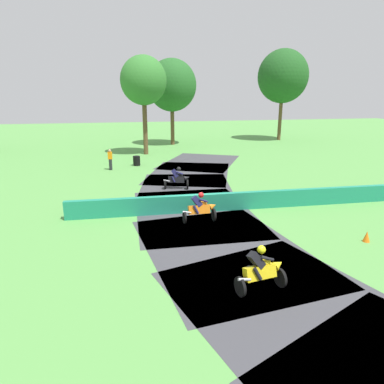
{
  "coord_description": "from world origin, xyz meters",
  "views": [
    {
      "loc": [
        -3.57,
        -16.13,
        5.71
      ],
      "look_at": [
        0.03,
        0.51,
        0.9
      ],
      "focal_mm": 32.37,
      "sensor_mm": 36.0,
      "label": 1
    }
  ],
  "objects_px": {
    "traffic_cone": "(367,237)",
    "tire_stack_near": "(137,161)",
    "motorcycle_chase_orange": "(200,208)",
    "tire_stack_mid_a": "(94,208)",
    "motorcycle_trailing_yellow": "(262,270)",
    "motorcycle_lead_black": "(178,178)",
    "track_marshal": "(110,160)"
  },
  "relations": [
    {
      "from": "motorcycle_chase_orange",
      "to": "tire_stack_near",
      "type": "height_order",
      "value": "motorcycle_chase_orange"
    },
    {
      "from": "motorcycle_chase_orange",
      "to": "track_marshal",
      "type": "height_order",
      "value": "track_marshal"
    },
    {
      "from": "motorcycle_lead_black",
      "to": "track_marshal",
      "type": "distance_m",
      "value": 7.83
    },
    {
      "from": "track_marshal",
      "to": "traffic_cone",
      "type": "bearing_deg",
      "value": -57.98
    },
    {
      "from": "motorcycle_lead_black",
      "to": "motorcycle_chase_orange",
      "type": "height_order",
      "value": "motorcycle_lead_black"
    },
    {
      "from": "motorcycle_lead_black",
      "to": "tire_stack_near",
      "type": "xyz_separation_m",
      "value": [
        -2.07,
        7.94,
        -0.25
      ]
    },
    {
      "from": "motorcycle_trailing_yellow",
      "to": "track_marshal",
      "type": "bearing_deg",
      "value": 103.93
    },
    {
      "from": "motorcycle_lead_black",
      "to": "track_marshal",
      "type": "xyz_separation_m",
      "value": [
        -4.17,
        6.62,
        0.17
      ]
    },
    {
      "from": "motorcycle_chase_orange",
      "to": "traffic_cone",
      "type": "xyz_separation_m",
      "value": [
        5.97,
        -3.7,
        -0.42
      ]
    },
    {
      "from": "motorcycle_trailing_yellow",
      "to": "tire_stack_near",
      "type": "bearing_deg",
      "value": 97.21
    },
    {
      "from": "motorcycle_lead_black",
      "to": "tire_stack_mid_a",
      "type": "xyz_separation_m",
      "value": [
        -4.87,
        -3.9,
        -0.35
      ]
    },
    {
      "from": "motorcycle_lead_black",
      "to": "tire_stack_mid_a",
      "type": "height_order",
      "value": "motorcycle_lead_black"
    },
    {
      "from": "tire_stack_mid_a",
      "to": "traffic_cone",
      "type": "xyz_separation_m",
      "value": [
        10.87,
        -5.75,
        -0.08
      ]
    },
    {
      "from": "motorcycle_chase_orange",
      "to": "tire_stack_mid_a",
      "type": "relative_size",
      "value": 2.59
    },
    {
      "from": "tire_stack_near",
      "to": "track_marshal",
      "type": "xyz_separation_m",
      "value": [
        -2.1,
        -1.32,
        0.42
      ]
    },
    {
      "from": "traffic_cone",
      "to": "tire_stack_near",
      "type": "bearing_deg",
      "value": 114.66
    },
    {
      "from": "motorcycle_chase_orange",
      "to": "tire_stack_mid_a",
      "type": "bearing_deg",
      "value": 157.3
    },
    {
      "from": "tire_stack_mid_a",
      "to": "motorcycle_trailing_yellow",
      "type": "bearing_deg",
      "value": -56.78
    },
    {
      "from": "tire_stack_near",
      "to": "motorcycle_trailing_yellow",
      "type": "bearing_deg",
      "value": -82.79
    },
    {
      "from": "motorcycle_chase_orange",
      "to": "tire_stack_near",
      "type": "distance_m",
      "value": 14.05
    },
    {
      "from": "motorcycle_chase_orange",
      "to": "track_marshal",
      "type": "relative_size",
      "value": 1.03
    },
    {
      "from": "motorcycle_trailing_yellow",
      "to": "tire_stack_mid_a",
      "type": "relative_size",
      "value": 2.57
    },
    {
      "from": "motorcycle_chase_orange",
      "to": "motorcycle_trailing_yellow",
      "type": "xyz_separation_m",
      "value": [
        0.42,
        -6.08,
        -0.0
      ]
    },
    {
      "from": "motorcycle_chase_orange",
      "to": "traffic_cone",
      "type": "distance_m",
      "value": 7.04
    },
    {
      "from": "track_marshal",
      "to": "traffic_cone",
      "type": "distance_m",
      "value": 19.2
    },
    {
      "from": "track_marshal",
      "to": "traffic_cone",
      "type": "relative_size",
      "value": 3.7
    },
    {
      "from": "tire_stack_mid_a",
      "to": "traffic_cone",
      "type": "bearing_deg",
      "value": -27.88
    },
    {
      "from": "tire_stack_near",
      "to": "motorcycle_lead_black",
      "type": "bearing_deg",
      "value": -75.37
    },
    {
      "from": "traffic_cone",
      "to": "motorcycle_trailing_yellow",
      "type": "bearing_deg",
      "value": -156.82
    },
    {
      "from": "motorcycle_lead_black",
      "to": "traffic_cone",
      "type": "height_order",
      "value": "motorcycle_lead_black"
    },
    {
      "from": "track_marshal",
      "to": "motorcycle_trailing_yellow",
      "type": "bearing_deg",
      "value": -76.07
    },
    {
      "from": "tire_stack_near",
      "to": "tire_stack_mid_a",
      "type": "distance_m",
      "value": 12.17
    }
  ]
}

